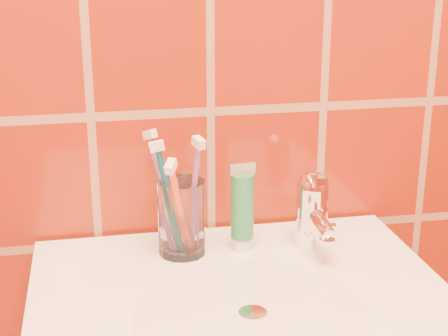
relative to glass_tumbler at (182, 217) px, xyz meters
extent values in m
cylinder|color=silver|center=(0.06, -0.20, -0.05)|extent=(0.30, 0.30, 0.00)
cylinder|color=white|center=(0.06, -0.20, -0.05)|extent=(0.04, 0.04, 0.00)
cylinder|color=white|center=(0.00, 0.00, 0.00)|extent=(0.09, 0.09, 0.11)
cylinder|color=white|center=(0.09, 0.00, -0.05)|extent=(0.03, 0.03, 0.02)
cylinder|color=#1B733B|center=(0.09, 0.00, 0.01)|extent=(0.03, 0.03, 0.10)
cube|color=beige|center=(0.09, 0.00, 0.07)|extent=(0.04, 0.00, 0.02)
cylinder|color=white|center=(0.20, -0.01, -0.01)|extent=(0.05, 0.05, 0.09)
sphere|color=white|center=(0.20, -0.01, 0.04)|extent=(0.05, 0.05, 0.05)
cylinder|color=white|center=(0.20, -0.05, 0.00)|extent=(0.02, 0.09, 0.03)
cube|color=white|center=(0.20, -0.02, 0.06)|extent=(0.02, 0.06, 0.01)
camera|label=1|loc=(-0.12, -0.93, 0.39)|focal=55.00mm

